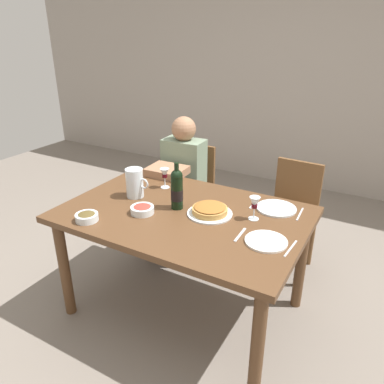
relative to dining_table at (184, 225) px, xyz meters
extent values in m
plane|color=slate|center=(0.00, 0.00, -0.67)|extent=(8.00, 8.00, 0.00)
cube|color=#A3998E|center=(0.00, 2.68, 0.73)|extent=(8.00, 0.10, 2.80)
cube|color=brown|center=(0.00, 0.00, 0.07)|extent=(1.50, 1.00, 0.04)
cylinder|color=brown|center=(-0.67, -0.42, -0.31)|extent=(0.07, 0.07, 0.72)
cylinder|color=brown|center=(0.67, -0.42, -0.31)|extent=(0.07, 0.07, 0.72)
cylinder|color=brown|center=(-0.67, 0.42, -0.31)|extent=(0.07, 0.07, 0.72)
cylinder|color=brown|center=(0.67, 0.42, -0.31)|extent=(0.07, 0.07, 0.72)
cylinder|color=black|center=(-0.06, 0.03, 0.20)|extent=(0.08, 0.08, 0.21)
sphere|color=black|center=(-0.06, 0.03, 0.31)|extent=(0.08, 0.08, 0.08)
cylinder|color=black|center=(-0.06, 0.03, 0.36)|extent=(0.03, 0.03, 0.07)
cylinder|color=black|center=(-0.06, 0.03, 0.19)|extent=(0.08, 0.08, 0.07)
cylinder|color=silver|center=(-0.40, 0.04, 0.19)|extent=(0.12, 0.12, 0.20)
cylinder|color=silver|center=(-0.40, 0.04, 0.16)|extent=(0.11, 0.11, 0.12)
torus|color=silver|center=(-0.33, 0.04, 0.20)|extent=(0.07, 0.01, 0.07)
cylinder|color=silver|center=(0.16, 0.05, 0.10)|extent=(0.28, 0.28, 0.01)
cylinder|color=#C18E47|center=(0.16, 0.05, 0.12)|extent=(0.22, 0.22, 0.03)
ellipsoid|color=#9E6028|center=(0.16, 0.05, 0.14)|extent=(0.20, 0.20, 0.02)
cylinder|color=silver|center=(-0.21, -0.14, 0.11)|extent=(0.15, 0.15, 0.04)
ellipsoid|color=#B2382D|center=(-0.21, -0.14, 0.13)|extent=(0.12, 0.12, 0.03)
cylinder|color=silver|center=(-0.44, -0.38, 0.11)|extent=(0.14, 0.14, 0.04)
ellipsoid|color=brown|center=(-0.44, -0.38, 0.13)|extent=(0.11, 0.11, 0.03)
cylinder|color=silver|center=(0.41, 0.12, 0.09)|extent=(0.06, 0.06, 0.00)
cylinder|color=silver|center=(0.41, 0.12, 0.13)|extent=(0.01, 0.01, 0.07)
cone|color=silver|center=(0.41, 0.12, 0.20)|extent=(0.06, 0.06, 0.07)
cylinder|color=#470A14|center=(0.41, 0.12, 0.18)|extent=(0.04, 0.04, 0.03)
cylinder|color=silver|center=(-0.31, 0.26, 0.09)|extent=(0.06, 0.06, 0.00)
cylinder|color=silver|center=(-0.31, 0.26, 0.13)|extent=(0.01, 0.01, 0.07)
cone|color=silver|center=(-0.31, 0.26, 0.20)|extent=(0.07, 0.07, 0.07)
cylinder|color=#470A14|center=(-0.31, 0.26, 0.18)|extent=(0.04, 0.04, 0.02)
cylinder|color=silver|center=(0.49, 0.32, 0.10)|extent=(0.25, 0.25, 0.01)
cylinder|color=white|center=(0.57, -0.09, 0.10)|extent=(0.23, 0.23, 0.01)
cube|color=silver|center=(0.34, 0.32, 0.09)|extent=(0.02, 0.16, 0.00)
cube|color=silver|center=(0.64, 0.32, 0.09)|extent=(0.02, 0.18, 0.00)
cube|color=silver|center=(0.70, -0.09, 0.09)|extent=(0.02, 0.18, 0.00)
cube|color=silver|center=(0.42, -0.09, 0.09)|extent=(0.02, 0.16, 0.00)
cube|color=brown|center=(-0.45, 0.80, -0.21)|extent=(0.42, 0.42, 0.02)
cube|color=brown|center=(-0.46, 0.99, 0.00)|extent=(0.36, 0.05, 0.40)
cylinder|color=brown|center=(-0.61, 0.63, -0.44)|extent=(0.04, 0.04, 0.45)
cylinder|color=brown|center=(-0.27, 0.64, -0.44)|extent=(0.04, 0.04, 0.45)
cylinder|color=brown|center=(-0.63, 0.97, -0.44)|extent=(0.04, 0.04, 0.45)
cylinder|color=brown|center=(-0.29, 0.98, -0.44)|extent=(0.04, 0.04, 0.45)
cube|color=gray|center=(-0.45, 0.76, 0.05)|extent=(0.35, 0.21, 0.50)
sphere|color=#9E7051|center=(-0.45, 0.76, 0.39)|extent=(0.20, 0.20, 0.20)
cube|color=#33333D|center=(-0.44, 0.57, -0.20)|extent=(0.32, 0.39, 0.14)
cube|color=#33333D|center=(-0.44, 0.42, -0.47)|extent=(0.28, 0.13, 0.40)
cube|color=#9E7051|center=(-0.44, 0.48, 0.12)|extent=(0.30, 0.25, 0.06)
cube|color=brown|center=(0.45, 0.81, -0.21)|extent=(0.42, 0.42, 0.02)
cube|color=brown|center=(0.46, 0.99, 0.00)|extent=(0.36, 0.05, 0.40)
cylinder|color=brown|center=(0.27, 0.65, -0.44)|extent=(0.04, 0.04, 0.45)
cylinder|color=brown|center=(0.61, 0.63, -0.44)|extent=(0.04, 0.04, 0.45)
cylinder|color=brown|center=(0.29, 0.99, -0.44)|extent=(0.04, 0.04, 0.45)
cylinder|color=brown|center=(0.63, 0.97, -0.44)|extent=(0.04, 0.04, 0.45)
camera|label=1|loc=(1.06, -1.78, 1.15)|focal=34.85mm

